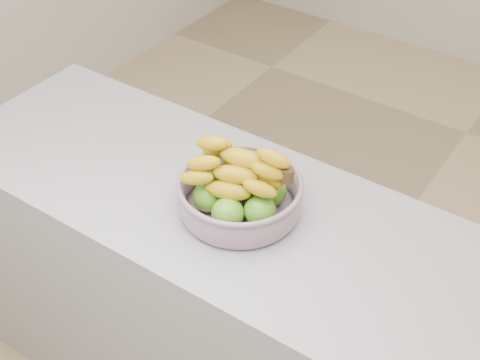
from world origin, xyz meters
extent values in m
plane|color=tan|center=(0.00, 0.00, 0.00)|extent=(4.00, 4.00, 0.00)
cube|color=#9E9DA5|center=(0.00, -0.78, 0.45)|extent=(2.00, 0.60, 0.90)
cylinder|color=#A2AEC2|center=(-0.09, -0.78, 0.91)|extent=(0.28, 0.28, 0.01)
torus|color=#A2AEC2|center=(-0.09, -0.78, 0.99)|extent=(0.33, 0.33, 0.02)
sphere|color=#569F1B|center=(-0.07, -0.86, 0.95)|extent=(0.08, 0.08, 0.08)
sphere|color=#569F1B|center=(-0.01, -0.81, 0.95)|extent=(0.08, 0.08, 0.08)
sphere|color=#569F1B|center=(-0.03, -0.73, 0.95)|extent=(0.08, 0.08, 0.08)
sphere|color=#569F1B|center=(-0.10, -0.70, 0.95)|extent=(0.08, 0.08, 0.08)
sphere|color=#569F1B|center=(-0.16, -0.76, 0.95)|extent=(0.08, 0.08, 0.08)
sphere|color=#569F1B|center=(-0.15, -0.84, 0.95)|extent=(0.08, 0.08, 0.08)
ellipsoid|color=yellow|center=(-0.09, -0.83, 1.00)|extent=(0.21, 0.11, 0.05)
ellipsoid|color=yellow|center=(-0.10, -0.78, 1.00)|extent=(0.21, 0.09, 0.05)
ellipsoid|color=yellow|center=(-0.11, -0.73, 1.00)|extent=(0.21, 0.07, 0.05)
ellipsoid|color=yellow|center=(-0.08, -0.81, 1.04)|extent=(0.21, 0.13, 0.05)
ellipsoid|color=yellow|center=(-0.09, -0.75, 1.04)|extent=(0.21, 0.05, 0.05)
ellipsoid|color=yellow|center=(-0.08, -0.78, 1.07)|extent=(0.21, 0.09, 0.05)
cylinder|color=#412B15|center=(0.04, -0.76, 1.05)|extent=(0.03, 0.03, 0.04)
camera|label=1|loc=(0.65, -1.86, 2.07)|focal=50.00mm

